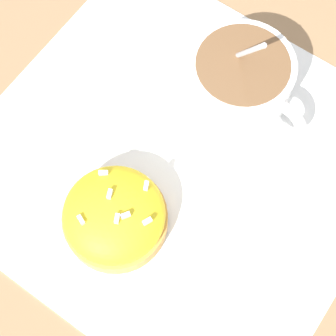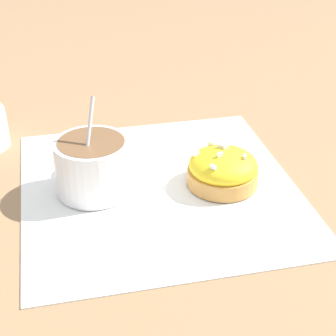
# 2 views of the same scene
# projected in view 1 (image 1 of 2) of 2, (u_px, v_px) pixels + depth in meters

# --- Properties ---
(ground_plane) EXTENTS (3.00, 3.00, 0.00)m
(ground_plane) POSITION_uv_depth(u_px,v_px,m) (178.00, 161.00, 0.47)
(ground_plane) COLOR #93704C
(paper_napkin) EXTENTS (0.34, 0.36, 0.00)m
(paper_napkin) POSITION_uv_depth(u_px,v_px,m) (178.00, 161.00, 0.46)
(paper_napkin) COLOR white
(paper_napkin) RESTS_ON ground_plane
(coffee_cup) EXTENTS (0.08, 0.11, 0.11)m
(coffee_cup) POSITION_uv_depth(u_px,v_px,m) (241.00, 84.00, 0.45)
(coffee_cup) COLOR white
(coffee_cup) RESTS_ON paper_napkin
(frosted_pastry) EXTENTS (0.08, 0.08, 0.04)m
(frosted_pastry) POSITION_uv_depth(u_px,v_px,m) (115.00, 217.00, 0.43)
(frosted_pastry) COLOR #D19347
(frosted_pastry) RESTS_ON paper_napkin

